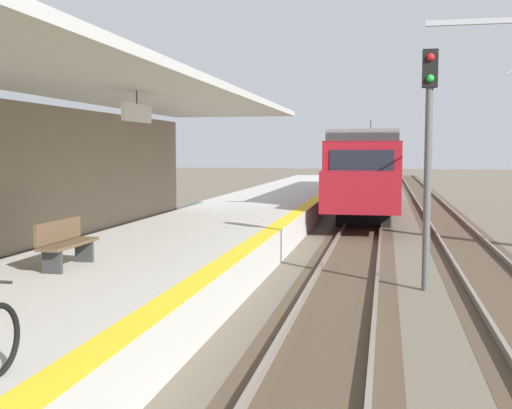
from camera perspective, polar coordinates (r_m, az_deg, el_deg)
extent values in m
cube|color=#B7B5AD|center=(17.11, -6.48, -3.91)|extent=(5.00, 80.00, 0.90)
cube|color=yellow|center=(16.48, 0.97, -2.62)|extent=(0.50, 80.00, 0.01)
cube|color=#B2B2AD|center=(11.57, -16.46, 11.12)|extent=(4.40, 24.00, 0.16)
cube|color=white|center=(13.16, -10.70, 8.13)|extent=(0.08, 1.40, 0.36)
cylinder|color=#333333|center=(13.18, -10.72, 9.50)|extent=(0.03, 0.03, 0.27)
cube|color=#4C3D2D|center=(20.31, 9.06, -3.82)|extent=(2.34, 120.00, 0.01)
cube|color=slate|center=(20.34, 7.04, -3.56)|extent=(0.08, 120.00, 0.15)
cube|color=slate|center=(20.28, 11.10, -3.64)|extent=(0.08, 120.00, 0.15)
cube|color=#4C3D2D|center=(20.45, 18.65, -3.96)|extent=(2.34, 120.00, 0.01)
cube|color=slate|center=(20.36, 16.64, -3.72)|extent=(0.08, 120.00, 0.15)
cube|color=slate|center=(20.54, 20.65, -3.76)|extent=(0.08, 120.00, 0.15)
cube|color=maroon|center=(32.42, 10.11, 3.06)|extent=(2.90, 18.00, 2.70)
cube|color=slate|center=(32.41, 10.15, 5.83)|extent=(2.67, 18.00, 0.44)
cube|color=black|center=(23.40, 9.52, 3.39)|extent=(2.32, 0.06, 1.21)
cube|color=maroon|center=(22.66, 9.41, 1.12)|extent=(2.78, 1.60, 1.49)
cube|color=black|center=(32.41, 12.71, 3.73)|extent=(0.04, 15.84, 0.86)
cylinder|color=#333333|center=(36.03, 10.32, 6.79)|extent=(0.06, 0.06, 0.90)
cube|color=black|center=(26.70, 9.71, -0.99)|extent=(2.17, 2.20, 0.72)
cube|color=black|center=(38.35, 10.31, 0.76)|extent=(2.17, 2.20, 0.72)
cylinder|color=#4C4C4C|center=(14.15, 15.22, 1.25)|extent=(0.16, 0.16, 4.40)
cube|color=black|center=(14.23, 15.46, 11.76)|extent=(0.32, 0.24, 0.80)
sphere|color=red|center=(14.12, 15.51, 12.71)|extent=(0.16, 0.16, 0.16)
sphere|color=green|center=(14.07, 15.47, 10.94)|extent=(0.16, 0.16, 0.16)
cube|color=#9EA3A8|center=(20.83, 21.90, 15.17)|extent=(4.80, 0.16, 0.16)
cube|color=brown|center=(12.14, -16.56, -3.44)|extent=(0.44, 1.60, 0.06)
cube|color=brown|center=(12.20, -17.41, -2.28)|extent=(0.06, 1.60, 0.40)
cube|color=#333333|center=(11.66, -17.93, -4.90)|extent=(0.36, 0.08, 0.44)
cube|color=#333333|center=(12.70, -15.25, -4.05)|extent=(0.36, 0.08, 0.44)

